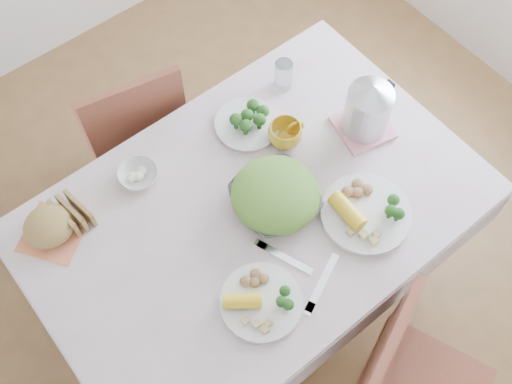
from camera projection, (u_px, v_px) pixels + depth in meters
floor at (255, 286)px, 2.68m from camera, size 3.60×3.60×0.00m
dining_table at (255, 253)px, 2.35m from camera, size 1.40×0.90×0.75m
tablecloth at (255, 208)px, 2.02m from camera, size 1.50×1.00×0.01m
chair_far at (131, 121)px, 2.55m from camera, size 0.48×0.48×0.90m
salad_bowl at (275, 199)px, 1.99m from camera, size 0.31×0.31×0.07m
dinner_plate_left at (261, 302)px, 1.84m from camera, size 0.36×0.36×0.02m
dinner_plate_right at (365, 214)px, 1.99m from camera, size 0.39×0.39×0.03m
broccoli_plate at (247, 125)px, 2.16m from camera, size 0.31×0.31×0.02m
napkin at (54, 233)px, 1.96m from camera, size 0.27×0.27×0.00m
bread_loaf at (48, 225)px, 1.92m from camera, size 0.20×0.19×0.10m
fruit_bowl at (139, 175)px, 2.05m from camera, size 0.18×0.18×0.04m
yellow_mug at (285, 135)px, 2.10m from camera, size 0.15×0.15×0.09m
glass_tumbler at (283, 75)px, 2.21m from camera, size 0.07×0.07×0.12m
pink_tray at (363, 127)px, 2.16m from camera, size 0.22×0.22×0.01m
electric_kettle at (368, 108)px, 2.06m from camera, size 0.17×0.17×0.23m
fork_left at (285, 258)px, 1.92m from camera, size 0.09×0.20×0.00m
knife at (322, 282)px, 1.88m from camera, size 0.21×0.11×0.00m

